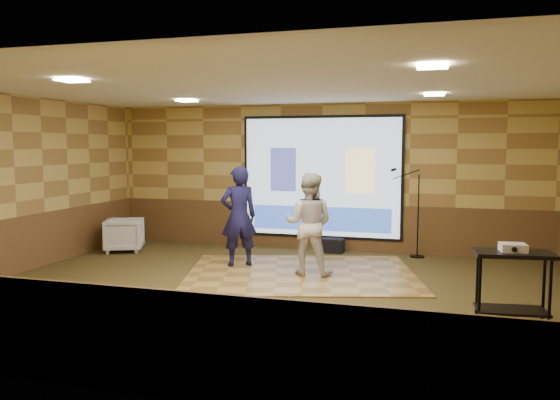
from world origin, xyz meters
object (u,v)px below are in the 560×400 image
(player_left, at_px, (239,216))
(player_right, at_px, (309,224))
(projector_screen, at_px, (321,179))
(mic_stand, at_px, (415,232))
(banquet_chair, at_px, (125,235))
(dance_floor, at_px, (301,273))
(av_table, at_px, (513,276))
(duffel_bag, at_px, (332,245))
(projector, at_px, (513,248))

(player_left, xyz_separation_m, player_right, (1.34, -0.31, -0.04))
(projector_screen, bearing_deg, mic_stand, -6.86)
(player_left, distance_m, banquet_chair, 2.88)
(dance_floor, distance_m, player_right, 0.87)
(player_right, height_order, banquet_chair, player_right)
(av_table, xyz_separation_m, banquet_chair, (-6.96, 2.93, -0.31))
(dance_floor, height_order, player_right, player_right)
(mic_stand, bearing_deg, av_table, -92.47)
(player_left, xyz_separation_m, mic_stand, (2.96, 1.76, -0.42))
(mic_stand, relative_size, duffel_bag, 3.81)
(projector, bearing_deg, duffel_bag, 119.30)
(projector, xyz_separation_m, mic_stand, (-1.25, 3.99, -0.48))
(projector, bearing_deg, mic_stand, 101.05)
(banquet_chair, bearing_deg, player_left, -127.58)
(player_right, xyz_separation_m, banquet_chair, (-4.08, 1.01, -0.53))
(av_table, height_order, duffel_bag, av_table)
(projector, distance_m, mic_stand, 4.21)
(dance_floor, height_order, mic_stand, mic_stand)
(dance_floor, height_order, banquet_chair, banquet_chair)
(projector_screen, distance_m, player_right, 2.39)
(dance_floor, distance_m, av_table, 3.68)
(player_right, distance_m, banquet_chair, 4.23)
(mic_stand, relative_size, banquet_chair, 2.34)
(player_left, distance_m, av_table, 4.78)
(mic_stand, xyz_separation_m, duffel_bag, (-1.61, -0.00, -0.35))
(player_left, relative_size, mic_stand, 1.02)
(player_right, relative_size, duffel_bag, 3.71)
(player_left, distance_m, projector, 4.76)
(av_table, bearing_deg, player_right, 146.26)
(dance_floor, bearing_deg, player_left, 168.61)
(player_left, relative_size, banquet_chair, 2.39)
(player_left, xyz_separation_m, banquet_chair, (-2.74, 0.70, -0.57))
(av_table, bearing_deg, duffel_bag, 125.75)
(av_table, height_order, mic_stand, mic_stand)
(mic_stand, height_order, duffel_bag, mic_stand)
(dance_floor, xyz_separation_m, av_table, (3.03, -1.99, 0.63))
(player_left, bearing_deg, mic_stand, 177.10)
(mic_stand, bearing_deg, dance_floor, -151.44)
(player_left, xyz_separation_m, duffel_bag, (1.35, 1.76, -0.77))
(banquet_chair, bearing_deg, player_right, -127.09)
(av_table, relative_size, mic_stand, 0.54)
(banquet_chair, bearing_deg, duffel_bag, -98.77)
(banquet_chair, relative_size, duffel_bag, 1.63)
(projector_screen, bearing_deg, player_right, -83.15)
(duffel_bag, bearing_deg, projector, -54.34)
(projector_screen, bearing_deg, player_left, -118.16)
(duffel_bag, bearing_deg, av_table, -54.25)
(mic_stand, distance_m, duffel_bag, 1.65)
(projector_screen, bearing_deg, banquet_chair, -161.29)
(player_right, relative_size, banquet_chair, 2.27)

